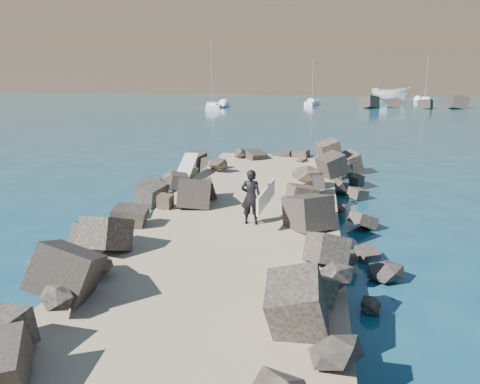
{
  "coord_description": "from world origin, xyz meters",
  "views": [
    {
      "loc": [
        2.29,
        -14.52,
        5.05
      ],
      "look_at": [
        0.0,
        -1.0,
        1.5
      ],
      "focal_mm": 35.0,
      "sensor_mm": 36.0,
      "label": 1
    }
  ],
  "objects": [
    {
      "name": "riprap_left",
      "position": [
        -2.9,
        -1.5,
        0.5
      ],
      "size": [
        2.6,
        22.0,
        1.0
      ],
      "primitive_type": "cube",
      "color": "black",
      "rests_on": "ground"
    },
    {
      "name": "ground",
      "position": [
        0.0,
        0.0,
        0.0
      ],
      "size": [
        800.0,
        800.0,
        0.0
      ],
      "primitive_type": "plane",
      "color": "#0F384C",
      "rests_on": "ground"
    },
    {
      "name": "headland",
      "position": [
        10.0,
        160.0,
        16.0
      ],
      "size": [
        360.0,
        140.0,
        32.0
      ],
      "primitive_type": "cube",
      "color": "#2D4919",
      "rests_on": "ground"
    },
    {
      "name": "sailboat_b",
      "position": [
        1.02,
        59.05,
        0.35
      ],
      "size": [
        2.28,
        5.84,
        7.02
      ],
      "color": "white",
      "rests_on": "ground"
    },
    {
      "name": "sailboat_d",
      "position": [
        19.31,
        68.21,
        0.35
      ],
      "size": [
        2.2,
        6.46,
        7.72
      ],
      "color": "white",
      "rests_on": "ground"
    },
    {
      "name": "surfboard_resting",
      "position": [
        -3.26,
        4.64,
        1.04
      ],
      "size": [
        0.86,
        2.49,
        0.08
      ],
      "primitive_type": "cube",
      "rotation": [
        0.0,
        0.0,
        0.1
      ],
      "color": "silver",
      "rests_on": "riprap_left"
    },
    {
      "name": "riprap_right",
      "position": [
        2.9,
        -1.5,
        0.5
      ],
      "size": [
        2.6,
        22.0,
        1.0
      ],
      "primitive_type": "cube",
      "color": "black",
      "rests_on": "ground"
    },
    {
      "name": "jetty",
      "position": [
        0.0,
        -2.0,
        0.3
      ],
      "size": [
        6.0,
        26.0,
        0.6
      ],
      "primitive_type": "cube",
      "color": "#8C7759",
      "rests_on": "ground"
    },
    {
      "name": "boat_imported",
      "position": [
        13.58,
        67.49,
        1.28
      ],
      "size": [
        6.91,
        5.7,
        2.56
      ],
      "primitive_type": "imported",
      "rotation": [
        0.0,
        0.0,
        0.99
      ],
      "color": "silver",
      "rests_on": "ground"
    },
    {
      "name": "sailboat_f",
      "position": [
        33.8,
        97.4,
        0.35
      ],
      "size": [
        1.53,
        5.05,
        6.22
      ],
      "color": "white",
      "rests_on": "ground"
    },
    {
      "name": "sailboat_a",
      "position": [
        -12.27,
        48.8,
        0.35
      ],
      "size": [
        3.24,
        7.92,
        9.26
      ],
      "color": "white",
      "rests_on": "ground"
    },
    {
      "name": "surfer_with_board",
      "position": [
        0.44,
        -1.28,
        1.44
      ],
      "size": [
        0.92,
        2.06,
        1.66
      ],
      "color": "black",
      "rests_on": "jetty"
    }
  ]
}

